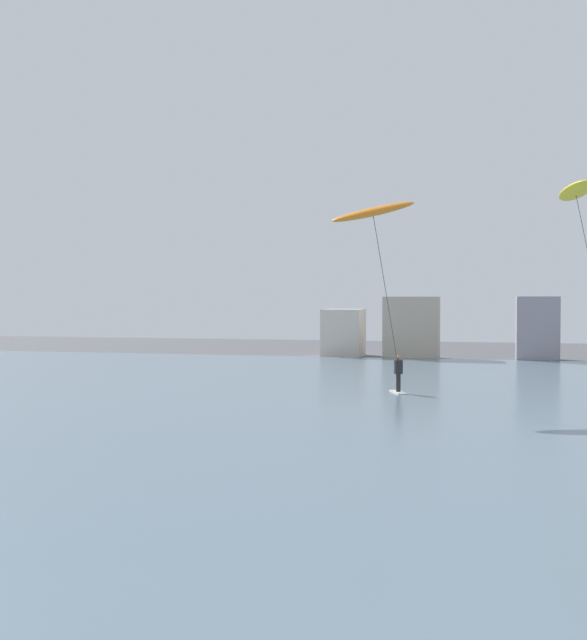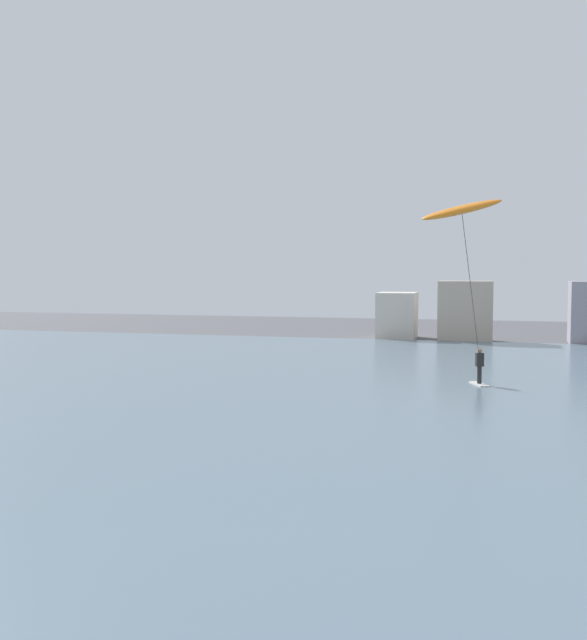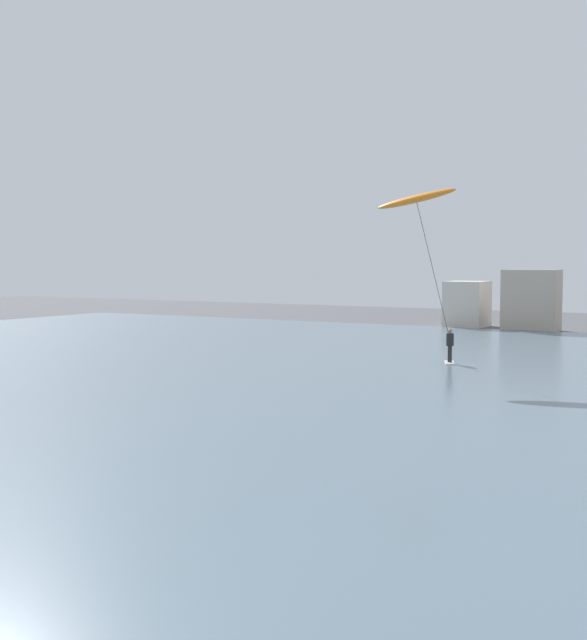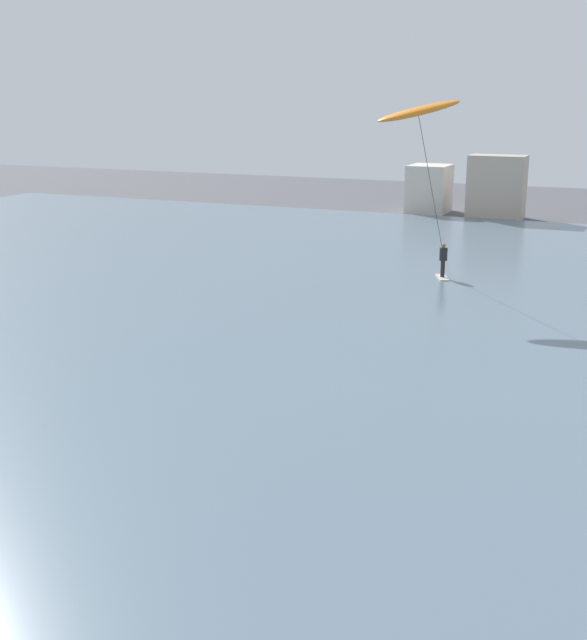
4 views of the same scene
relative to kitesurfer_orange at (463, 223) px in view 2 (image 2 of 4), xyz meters
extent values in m
cube|color=slate|center=(0.81, -3.09, -7.17)|extent=(84.00, 52.00, 0.10)
cube|color=beige|center=(-5.93, 25.21, -5.49)|extent=(2.86, 3.26, 3.47)
cube|color=#B7A893|center=(-0.82, 24.03, -5.03)|extent=(3.87, 2.23, 4.38)
cube|color=silver|center=(0.70, 2.35, -7.09)|extent=(0.95, 1.46, 0.06)
cylinder|color=black|center=(0.70, 2.35, -6.67)|extent=(0.20, 0.20, 0.78)
cube|color=black|center=(0.70, 2.35, -5.98)|extent=(0.40, 0.34, 0.60)
sphere|color=#9E7051|center=(0.70, 2.35, -5.57)|extent=(0.20, 0.20, 0.20)
cylinder|color=#333333|center=(0.32, 1.08, -2.82)|extent=(0.78, 2.58, 6.43)
ellipsoid|color=orange|center=(-0.06, -0.20, 0.54)|extent=(3.72, 2.60, 1.24)
camera|label=1|loc=(4.57, -32.09, -3.02)|focal=44.23mm
camera|label=2|loc=(1.45, -32.76, -1.84)|focal=42.96mm
camera|label=3|loc=(13.48, -34.38, -2.30)|focal=45.24mm
camera|label=4|loc=(9.59, -35.71, 1.20)|focal=46.94mm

